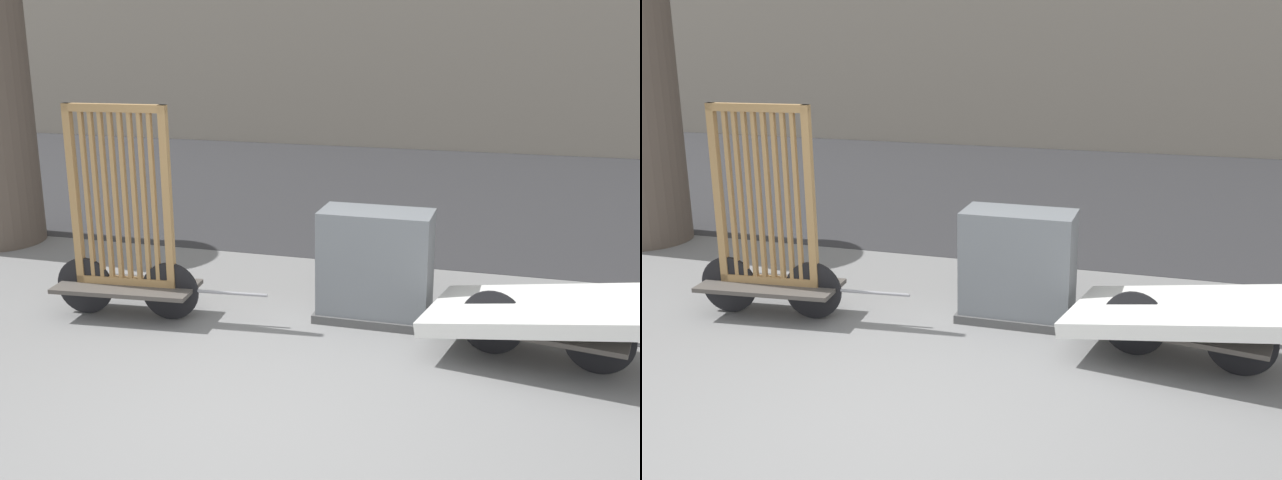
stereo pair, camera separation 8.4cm
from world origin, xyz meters
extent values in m
plane|color=slate|center=(0.00, 0.00, 0.00)|extent=(60.00, 60.00, 0.00)
cube|color=#2D2D30|center=(0.00, 7.83, 0.00)|extent=(56.00, 8.31, 0.01)
cube|color=#4C4742|center=(-1.88, 1.49, 0.29)|extent=(1.35, 0.67, 0.04)
cylinder|color=black|center=(-1.46, 1.53, 0.27)|extent=(0.55, 0.08, 0.55)
cylinder|color=black|center=(-2.30, 1.45, 0.27)|extent=(0.55, 0.08, 0.55)
cylinder|color=gray|center=(-0.88, 1.58, 0.29)|extent=(0.70, 0.09, 0.03)
cube|color=#A87F4C|center=(-1.88, 1.49, 0.35)|extent=(0.97, 0.16, 0.07)
cube|color=#A87F4C|center=(-1.88, 1.49, 1.95)|extent=(0.97, 0.16, 0.07)
cube|color=#A87F4C|center=(-2.32, 1.45, 1.15)|extent=(0.08, 0.08, 1.67)
cube|color=#A87F4C|center=(-1.43, 1.53, 1.15)|extent=(0.08, 0.08, 1.67)
cube|color=#A87F4C|center=(-2.20, 1.46, 1.15)|extent=(0.04, 0.05, 1.60)
cube|color=#A87F4C|center=(-2.11, 1.47, 1.15)|extent=(0.04, 0.05, 1.60)
cube|color=#A87F4C|center=(-2.01, 1.47, 1.15)|extent=(0.04, 0.05, 1.60)
cube|color=#A87F4C|center=(-1.92, 1.48, 1.15)|extent=(0.04, 0.05, 1.60)
cube|color=#A87F4C|center=(-1.83, 1.49, 1.15)|extent=(0.04, 0.05, 1.60)
cube|color=#A87F4C|center=(-1.74, 1.50, 1.15)|extent=(0.04, 0.05, 1.60)
cube|color=#A87F4C|center=(-1.65, 1.51, 1.15)|extent=(0.04, 0.05, 1.60)
cube|color=#A87F4C|center=(-1.56, 1.52, 1.15)|extent=(0.04, 0.05, 1.60)
cube|color=#4C4742|center=(1.88, 1.49, 0.29)|extent=(1.38, 0.78, 0.04)
cylinder|color=black|center=(2.29, 1.41, 0.27)|extent=(0.54, 0.13, 0.55)
cylinder|color=black|center=(1.46, 1.56, 0.27)|extent=(0.54, 0.13, 0.55)
cube|color=silver|center=(1.88, 1.49, 0.46)|extent=(2.03, 1.33, 0.45)
cube|color=#4C4C4C|center=(0.37, 2.04, 0.04)|extent=(1.07, 0.56, 0.08)
cube|color=slate|center=(0.37, 2.04, 0.52)|extent=(1.01, 0.50, 1.04)
camera|label=1|loc=(1.66, -4.37, 2.65)|focal=42.00mm
camera|label=2|loc=(1.74, -4.34, 2.65)|focal=42.00mm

